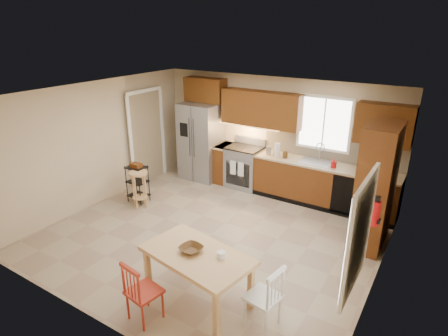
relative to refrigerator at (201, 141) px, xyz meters
name	(u,v)px	position (x,y,z in m)	size (l,w,h in m)	color
floor	(211,234)	(1.70, -2.12, -0.91)	(5.50, 5.50, 0.00)	tan
ceiling	(209,95)	(1.70, -2.12, 1.59)	(5.50, 5.00, 0.02)	silver
wall_back	(274,134)	(1.70, 0.38, 0.34)	(5.50, 0.02, 2.50)	#CCB793
wall_front	(89,237)	(1.70, -4.62, 0.34)	(5.50, 0.02, 2.50)	#CCB793
wall_left	(99,143)	(-1.05, -2.12, 0.34)	(0.02, 5.00, 2.50)	#CCB793
wall_right	(384,210)	(4.45, -2.12, 0.34)	(0.02, 5.00, 2.50)	#CCB793
refrigerator	(201,141)	(0.00, 0.00, 0.00)	(0.92, 0.75, 1.82)	gray
range_stove	(244,167)	(1.15, 0.06, -0.45)	(0.76, 0.63, 0.92)	gray
base_cabinet_narrow	(224,163)	(0.60, 0.08, -0.46)	(0.30, 0.60, 0.90)	#582E10
base_cabinet_run	(323,185)	(2.99, 0.08, -0.46)	(2.92, 0.60, 0.90)	#582E10
dishwasher	(347,196)	(3.55, -0.22, -0.46)	(0.60, 0.02, 0.78)	black
backsplash	(331,147)	(2.99, 0.36, 0.27)	(2.92, 0.03, 0.55)	beige
upper_over_fridge	(205,90)	(0.00, 0.20, 1.19)	(1.00, 0.35, 0.55)	#613610
upper_left_block	(261,109)	(1.45, 0.20, 0.92)	(1.80, 0.35, 0.75)	#613610
upper_right_block	(385,124)	(3.95, 0.20, 0.92)	(1.00, 0.35, 0.75)	#613610
window_back	(324,124)	(2.80, 0.35, 0.74)	(1.12, 0.04, 1.12)	white
sink	(316,164)	(2.80, 0.08, -0.05)	(0.62, 0.46, 0.16)	gray
undercab_glow	(248,125)	(1.15, 0.17, 0.52)	(1.60, 0.30, 0.01)	#FFBF66
soap_bottle	(334,163)	(3.18, -0.02, 0.09)	(0.09, 0.09, 0.19)	#AD0C0E
paper_towel	(277,150)	(1.95, 0.03, 0.13)	(0.12, 0.12, 0.28)	silver
canister_steel	(269,150)	(1.75, 0.03, 0.08)	(0.11, 0.11, 0.18)	gray
canister_wood	(285,155)	(2.15, 0.00, 0.06)	(0.10, 0.10, 0.14)	#533316
pantry	(376,187)	(4.13, -0.93, 0.14)	(0.50, 0.95, 2.10)	#582E10
fire_extinguisher	(376,214)	(4.33, -1.98, 0.19)	(0.12, 0.12, 0.36)	#AD0C0E
window_right	(360,235)	(4.38, -3.27, 0.54)	(0.04, 1.02, 1.32)	white
doorway	(147,138)	(-0.97, -0.82, 0.14)	(0.04, 0.95, 2.10)	#8C7A59
dining_table	(198,277)	(2.48, -3.61, -0.55)	(1.46, 0.82, 0.71)	tan
chair_red	(144,291)	(2.13, -4.26, -0.48)	(0.40, 0.40, 0.86)	#A42A19
chair_white	(263,296)	(3.43, -3.56, -0.48)	(0.40, 0.40, 0.86)	silver
table_bowl	(191,252)	(2.39, -3.61, -0.19)	(0.30, 0.30, 0.07)	#533316
table_jar	(221,256)	(2.80, -3.52, -0.16)	(0.10, 0.10, 0.12)	silver
bar_stool	(140,190)	(-0.14, -2.00, -0.52)	(0.38, 0.38, 0.77)	tan
utility_cart	(138,184)	(-0.36, -1.82, -0.50)	(0.41, 0.32, 0.81)	black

